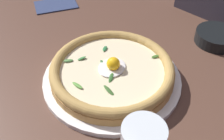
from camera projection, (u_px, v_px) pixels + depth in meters
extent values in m
cube|color=brown|center=(109.00, 71.00, 0.68)|extent=(2.40, 2.40, 0.03)
cylinder|color=white|center=(112.00, 78.00, 0.63)|extent=(0.33, 0.33, 0.01)
cylinder|color=#BF8E48|center=(112.00, 73.00, 0.62)|extent=(0.29, 0.29, 0.02)
torus|color=tan|center=(112.00, 68.00, 0.61)|extent=(0.29, 0.29, 0.02)
cylinder|color=beige|center=(112.00, 69.00, 0.61)|extent=(0.25, 0.25, 0.00)
ellipsoid|color=white|center=(112.00, 67.00, 0.61)|extent=(0.07, 0.06, 0.01)
sphere|color=yellow|center=(113.00, 64.00, 0.60)|extent=(0.03, 0.03, 0.03)
ellipsoid|color=#59993C|center=(76.00, 85.00, 0.57)|extent=(0.01, 0.03, 0.00)
ellipsoid|color=#316232|center=(103.00, 63.00, 0.62)|extent=(0.02, 0.03, 0.00)
ellipsoid|color=#578F49|center=(68.00, 61.00, 0.63)|extent=(0.02, 0.02, 0.00)
ellipsoid|color=#2D743D|center=(105.00, 49.00, 0.66)|extent=(0.02, 0.01, 0.01)
ellipsoid|color=#386D30|center=(111.00, 78.00, 0.58)|extent=(0.03, 0.02, 0.01)
ellipsoid|color=#406D2F|center=(109.00, 90.00, 0.56)|extent=(0.02, 0.03, 0.01)
ellipsoid|color=#3B7C3D|center=(82.00, 58.00, 0.63)|extent=(0.02, 0.02, 0.01)
ellipsoid|color=#426C28|center=(156.00, 56.00, 0.64)|extent=(0.02, 0.02, 0.00)
cylinder|color=black|center=(217.00, 37.00, 0.74)|extent=(0.12, 0.12, 0.03)
cube|color=navy|center=(56.00, 4.00, 0.90)|extent=(0.17, 0.16, 0.01)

